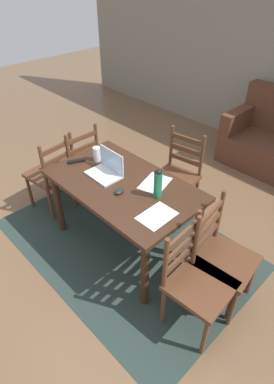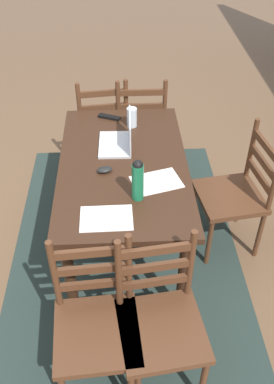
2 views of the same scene
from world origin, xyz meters
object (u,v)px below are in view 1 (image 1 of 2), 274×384
object	(u,v)px
laptop	(107,169)
chair_right_near	(196,282)
chair_left_far	(77,163)
chair_right_far	(222,258)
computer_mouse	(119,191)
tv_remote	(76,161)
drinking_glass	(97,154)
chair_left_near	(52,174)
chair_far_head	(177,176)
water_bottle	(158,183)
dining_table	(123,192)

from	to	relation	value
laptop	chair_right_near	bearing A→B (deg)	-7.86
chair_left_far	laptop	world-z (taller)	laptop
chair_right_far	chair_left_far	size ratio (longest dim) A/B	1.00
computer_mouse	tv_remote	bearing A→B (deg)	165.17
drinking_glass	tv_remote	xyz separation A→B (m)	(-0.12, -0.17, -0.06)
chair_left_near	chair_far_head	xyz separation A→B (m)	(0.99, 0.96, 0.00)
chair_left_near	laptop	size ratio (longest dim) A/B	2.92
computer_mouse	drinking_glass	bearing A→B (deg)	148.00
laptop	computer_mouse	distance (m)	0.32
laptop	water_bottle	distance (m)	0.57
laptop	water_bottle	bearing A→B (deg)	8.44
dining_table	computer_mouse	size ratio (longest dim) A/B	14.15
chair_right_near	drinking_glass	xyz separation A→B (m)	(-1.46, 0.25, 0.38)
chair_right_far	chair_left_far	distance (m)	1.99
chair_right_near	dining_table	bearing A→B (deg)	170.24
chair_right_near	computer_mouse	xyz separation A→B (m)	(-0.91, 0.05, 0.33)
chair_left_near	chair_far_head	size ratio (longest dim) A/B	1.00
water_bottle	tv_remote	xyz separation A→B (m)	(-0.93, -0.17, -0.13)
water_bottle	dining_table	bearing A→B (deg)	-167.56
chair_right_near	tv_remote	size ratio (longest dim) A/B	5.59
chair_right_near	water_bottle	size ratio (longest dim) A/B	3.50
drinking_glass	tv_remote	size ratio (longest dim) A/B	0.85
chair_far_head	water_bottle	distance (m)	0.92
chair_far_head	laptop	distance (m)	0.90
chair_left_far	chair_far_head	bearing A→B (deg)	32.19
chair_right_near	water_bottle	world-z (taller)	water_bottle
water_bottle	tv_remote	size ratio (longest dim) A/B	1.60
chair_far_head	water_bottle	bearing A→B (deg)	-63.41
chair_right_far	tv_remote	distance (m)	1.63
tv_remote	chair_left_far	bearing A→B (deg)	-8.78
tv_remote	chair_left_near	bearing A→B (deg)	32.98
water_bottle	drinking_glass	distance (m)	0.82
chair_left_near	chair_right_far	bearing A→B (deg)	9.31
chair_right_near	laptop	distance (m)	1.27
chair_left_far	chair_far_head	world-z (taller)	same
chair_left_near	chair_left_far	bearing A→B (deg)	89.95
dining_table	laptop	size ratio (longest dim) A/B	4.36
laptop	drinking_glass	size ratio (longest dim) A/B	2.25
dining_table	chair_right_near	distance (m)	1.03
dining_table	tv_remote	world-z (taller)	tv_remote
chair_right_near	tv_remote	distance (m)	1.61
chair_left_near	tv_remote	world-z (taller)	chair_left_near
chair_left_far	laptop	size ratio (longest dim) A/B	2.92
dining_table	laptop	distance (m)	0.27
chair_left_far	chair_left_near	size ratio (longest dim) A/B	1.00
water_bottle	laptop	bearing A→B (deg)	-171.56
laptop	water_bottle	size ratio (longest dim) A/B	1.20
chair_left_far	water_bottle	bearing A→B (deg)	-3.87
chair_right_near	drinking_glass	size ratio (longest dim) A/B	6.58
chair_right_near	chair_left_far	size ratio (longest dim) A/B	1.00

